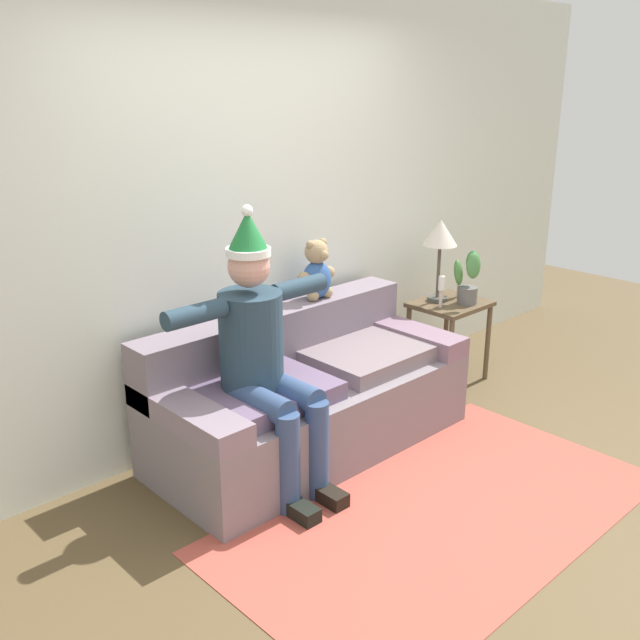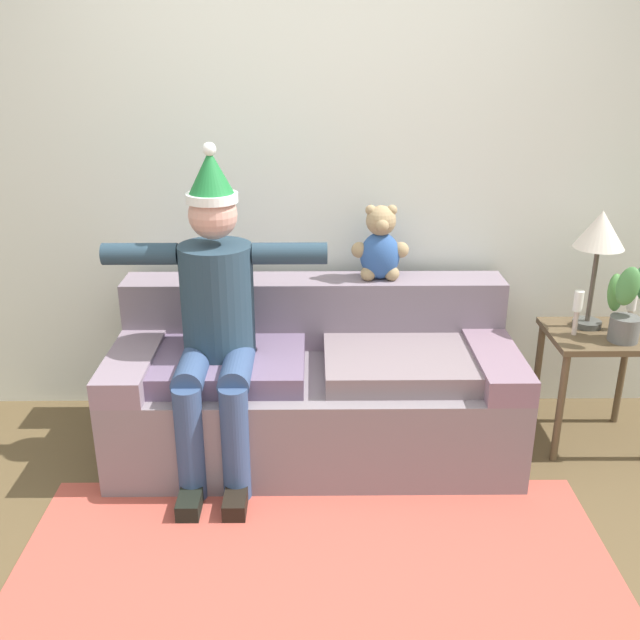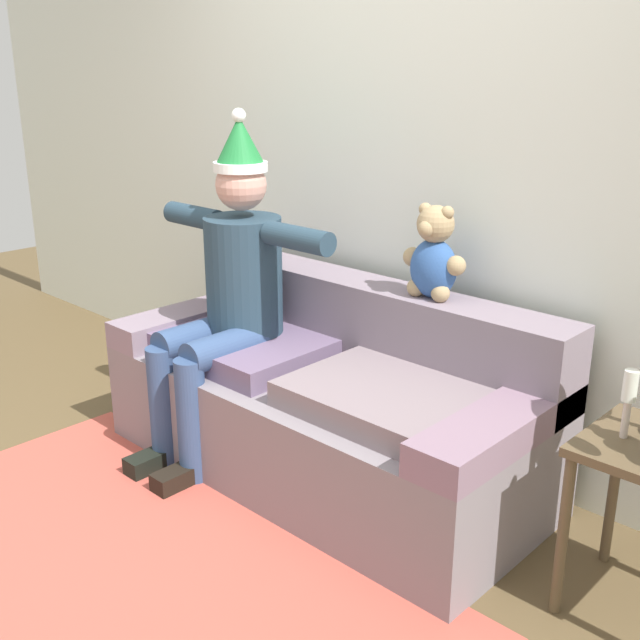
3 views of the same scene
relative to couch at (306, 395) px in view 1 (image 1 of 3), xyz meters
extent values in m
plane|color=brown|center=(0.00, -1.04, -0.32)|extent=(10.00, 10.00, 0.00)
cube|color=white|center=(0.00, 0.51, 1.03)|extent=(7.00, 0.10, 2.70)
cube|color=gray|center=(0.00, -0.04, -0.10)|extent=(1.94, 0.85, 0.45)
cube|color=gray|center=(0.00, 0.26, 0.30)|extent=(1.94, 0.24, 0.35)
cube|color=gray|center=(-0.86, -0.04, 0.19)|extent=(0.22, 0.85, 0.12)
cube|color=gray|center=(0.86, -0.04, 0.19)|extent=(0.22, 0.85, 0.12)
cube|color=slate|center=(-0.44, -0.09, 0.17)|extent=(0.77, 0.60, 0.10)
cube|color=slate|center=(0.44, -0.09, 0.17)|extent=(0.77, 0.60, 0.10)
cylinder|color=#263C4C|center=(-0.45, -0.06, 0.48)|extent=(0.34, 0.34, 0.52)
sphere|color=tan|center=(-0.45, -0.06, 0.88)|extent=(0.22, 0.22, 0.22)
cylinder|color=white|center=(-0.45, -0.06, 0.96)|extent=(0.23, 0.23, 0.04)
cone|color=#1D7334|center=(-0.45, -0.06, 1.07)|extent=(0.21, 0.21, 0.20)
sphere|color=white|center=(-0.45, -0.06, 1.17)|extent=(0.06, 0.06, 0.06)
cylinder|color=#334A74|center=(-0.55, -0.26, 0.22)|extent=(0.14, 0.40, 0.14)
cylinder|color=#334A74|center=(-0.55, -0.46, -0.05)|extent=(0.13, 0.13, 0.55)
cube|color=black|center=(-0.55, -0.54, -0.28)|extent=(0.10, 0.24, 0.08)
cylinder|color=#334A74|center=(-0.35, -0.26, 0.22)|extent=(0.14, 0.40, 0.14)
cylinder|color=#334A74|center=(-0.35, -0.46, -0.05)|extent=(0.13, 0.13, 0.55)
cube|color=black|center=(-0.35, -0.54, -0.28)|extent=(0.10, 0.24, 0.08)
cylinder|color=#263C4C|center=(-0.79, -0.06, 0.70)|extent=(0.34, 0.10, 0.10)
cylinder|color=#263C4C|center=(-0.11, -0.06, 0.70)|extent=(0.34, 0.10, 0.10)
ellipsoid|color=#2E5597|center=(0.33, 0.26, 0.60)|extent=(0.20, 0.16, 0.24)
sphere|color=tan|center=(0.33, 0.26, 0.78)|extent=(0.15, 0.15, 0.15)
sphere|color=tan|center=(0.33, 0.20, 0.77)|extent=(0.07, 0.07, 0.07)
sphere|color=tan|center=(0.28, 0.26, 0.83)|extent=(0.05, 0.05, 0.05)
sphere|color=tan|center=(0.38, 0.26, 0.83)|extent=(0.05, 0.05, 0.05)
sphere|color=tan|center=(0.23, 0.26, 0.63)|extent=(0.08, 0.08, 0.08)
sphere|color=tan|center=(0.27, 0.23, 0.51)|extent=(0.08, 0.08, 0.08)
sphere|color=tan|center=(0.44, 0.26, 0.63)|extent=(0.08, 0.08, 0.08)
sphere|color=tan|center=(0.39, 0.23, 0.51)|extent=(0.08, 0.08, 0.08)
cube|color=brown|center=(1.40, 0.01, 0.26)|extent=(0.51, 0.44, 0.03)
cylinder|color=brown|center=(1.18, -0.18, -0.04)|extent=(0.04, 0.04, 0.57)
cylinder|color=brown|center=(1.63, -0.18, -0.04)|extent=(0.04, 0.04, 0.57)
cylinder|color=brown|center=(1.18, 0.20, -0.04)|extent=(0.04, 0.04, 0.57)
cylinder|color=brown|center=(1.63, 0.20, -0.04)|extent=(0.04, 0.04, 0.57)
cylinder|color=#494B47|center=(1.36, 0.10, 0.29)|extent=(0.14, 0.14, 0.03)
cylinder|color=#50473C|center=(1.36, 0.10, 0.49)|extent=(0.02, 0.02, 0.38)
cone|color=beige|center=(1.36, 0.10, 0.77)|extent=(0.24, 0.24, 0.18)
cylinder|color=#5E5E5B|center=(1.47, -0.08, 0.34)|extent=(0.14, 0.14, 0.12)
ellipsoid|color=#347641|center=(1.53, -0.07, 0.56)|extent=(0.11, 0.13, 0.19)
ellipsoid|color=#447E3A|center=(1.42, -0.02, 0.50)|extent=(0.12, 0.14, 0.20)
ellipsoid|color=#42803E|center=(1.42, -0.15, 0.57)|extent=(0.15, 0.14, 0.20)
cylinder|color=beige|center=(1.26, -0.01, 0.34)|extent=(0.02, 0.02, 0.12)
cylinder|color=white|center=(1.26, -0.01, 0.45)|extent=(0.04, 0.04, 0.10)
cylinder|color=beige|center=(1.55, 0.05, 0.33)|extent=(0.02, 0.02, 0.10)
cylinder|color=white|center=(1.55, 0.05, 0.43)|extent=(0.04, 0.04, 0.10)
cube|color=#B84E40|center=(0.00, -1.02, -0.32)|extent=(2.37, 1.33, 0.01)
camera|label=1|loc=(-2.65, -2.92, 1.82)|focal=40.60mm
camera|label=2|loc=(-0.01, -3.20, 1.63)|focal=40.30mm
camera|label=3|loc=(2.05, -2.20, 1.38)|focal=42.94mm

